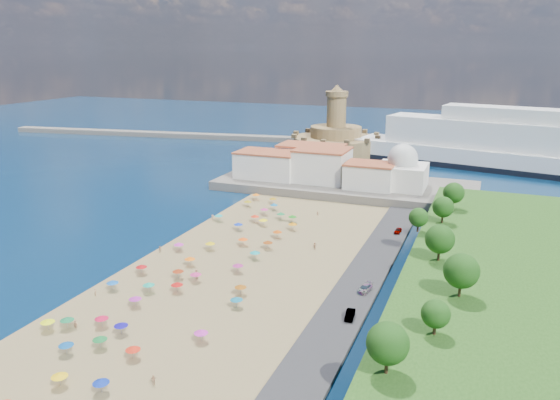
% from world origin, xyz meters
% --- Properties ---
extents(ground, '(700.00, 700.00, 0.00)m').
position_xyz_m(ground, '(0.00, 0.00, 0.00)').
color(ground, '#071938').
rests_on(ground, ground).
extents(terrace, '(90.00, 36.00, 3.00)m').
position_xyz_m(terrace, '(10.00, 73.00, 1.50)').
color(terrace, '#59544C').
rests_on(terrace, ground).
extents(jetty, '(18.00, 70.00, 2.40)m').
position_xyz_m(jetty, '(-12.00, 108.00, 1.20)').
color(jetty, '#59544C').
rests_on(jetty, ground).
extents(breakwater, '(199.03, 34.77, 2.60)m').
position_xyz_m(breakwater, '(-110.00, 153.00, 1.30)').
color(breakwater, '#59544C').
rests_on(breakwater, ground).
extents(waterfront_buildings, '(57.00, 29.00, 11.00)m').
position_xyz_m(waterfront_buildings, '(-3.05, 73.64, 7.88)').
color(waterfront_buildings, silver).
rests_on(waterfront_buildings, terrace).
extents(domed_building, '(16.00, 16.00, 15.00)m').
position_xyz_m(domed_building, '(30.00, 71.00, 8.97)').
color(domed_building, silver).
rests_on(domed_building, terrace).
extents(fortress, '(40.00, 40.00, 32.40)m').
position_xyz_m(fortress, '(-12.00, 138.00, 6.68)').
color(fortress, olive).
rests_on(fortress, ground).
extents(cruise_ship, '(144.58, 50.03, 31.30)m').
position_xyz_m(cruise_ship, '(70.18, 127.94, 9.27)').
color(cruise_ship, black).
rests_on(cruise_ship, ground).
extents(beach_parasols, '(31.09, 115.59, 2.20)m').
position_xyz_m(beach_parasols, '(-1.83, -10.81, 2.15)').
color(beach_parasols, gray).
rests_on(beach_parasols, beach).
extents(beachgoers, '(37.66, 97.60, 1.85)m').
position_xyz_m(beachgoers, '(-2.63, -5.43, 1.12)').
color(beachgoers, tan).
rests_on(beachgoers, beach).
extents(parked_cars, '(2.66, 55.77, 1.41)m').
position_xyz_m(parked_cars, '(36.00, -2.92, 1.38)').
color(parked_cars, gray).
rests_on(parked_cars, promenade).
extents(hillside_trees, '(17.32, 107.45, 8.06)m').
position_xyz_m(hillside_trees, '(49.21, -5.88, 10.35)').
color(hillside_trees, '#382314').
rests_on(hillside_trees, hillside).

